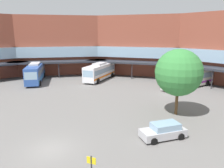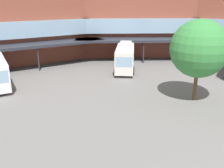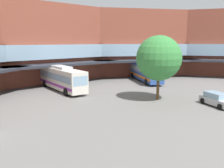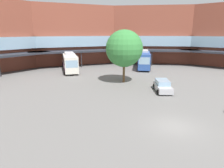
{
  "view_description": "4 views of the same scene",
  "coord_description": "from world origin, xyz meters",
  "px_view_note": "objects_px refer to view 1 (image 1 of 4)",
  "views": [
    {
      "loc": [
        13.99,
        -11.75,
        9.98
      ],
      "look_at": [
        -2.19,
        13.4,
        3.0
      ],
      "focal_mm": 35.16,
      "sensor_mm": 36.0,
      "label": 1
    },
    {
      "loc": [
        -8.63,
        -6.54,
        9.89
      ],
      "look_at": [
        -1.84,
        15.57,
        2.19
      ],
      "focal_mm": 40.92,
      "sensor_mm": 36.0,
      "label": 2
    },
    {
      "loc": [
        -22.57,
        2.24,
        7.43
      ],
      "look_at": [
        -1.58,
        16.04,
        3.08
      ],
      "focal_mm": 39.81,
      "sensor_mm": 36.0,
      "label": 3
    },
    {
      "loc": [
        -13.67,
        -9.18,
        7.78
      ],
      "look_at": [
        1.39,
        10.59,
        1.33
      ],
      "focal_mm": 32.23,
      "sensor_mm": 36.0,
      "label": 4
    }
  ],
  "objects_px": {
    "plaza_tree": "(179,73)",
    "bus_1": "(100,71)",
    "parked_car": "(164,131)",
    "bus_2": "(189,78)",
    "bus_4": "(35,72)"
  },
  "relations": [
    {
      "from": "bus_2",
      "to": "bus_4",
      "type": "distance_m",
      "value": 30.68
    },
    {
      "from": "bus_2",
      "to": "parked_car",
      "type": "height_order",
      "value": "bus_2"
    },
    {
      "from": "bus_4",
      "to": "parked_car",
      "type": "bearing_deg",
      "value": 28.41
    },
    {
      "from": "bus_2",
      "to": "bus_4",
      "type": "xyz_separation_m",
      "value": [
        -28.34,
        -11.73,
        0.11
      ]
    },
    {
      "from": "bus_2",
      "to": "plaza_tree",
      "type": "height_order",
      "value": "plaza_tree"
    },
    {
      "from": "parked_car",
      "to": "plaza_tree",
      "type": "relative_size",
      "value": 0.56
    },
    {
      "from": "bus_1",
      "to": "parked_car",
      "type": "bearing_deg",
      "value": 37.89
    },
    {
      "from": "bus_2",
      "to": "bus_4",
      "type": "relative_size",
      "value": 1.17
    },
    {
      "from": "bus_2",
      "to": "parked_car",
      "type": "distance_m",
      "value": 22.03
    },
    {
      "from": "bus_1",
      "to": "bus_4",
      "type": "bearing_deg",
      "value": -59.96
    },
    {
      "from": "bus_1",
      "to": "parked_car",
      "type": "relative_size",
      "value": 2.45
    },
    {
      "from": "bus_2",
      "to": "bus_4",
      "type": "bearing_deg",
      "value": -45.62
    },
    {
      "from": "bus_1",
      "to": "plaza_tree",
      "type": "distance_m",
      "value": 23.74
    },
    {
      "from": "plaza_tree",
      "to": "bus_1",
      "type": "bearing_deg",
      "value": 149.8
    },
    {
      "from": "bus_1",
      "to": "bus_2",
      "type": "bearing_deg",
      "value": 88.8
    }
  ]
}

